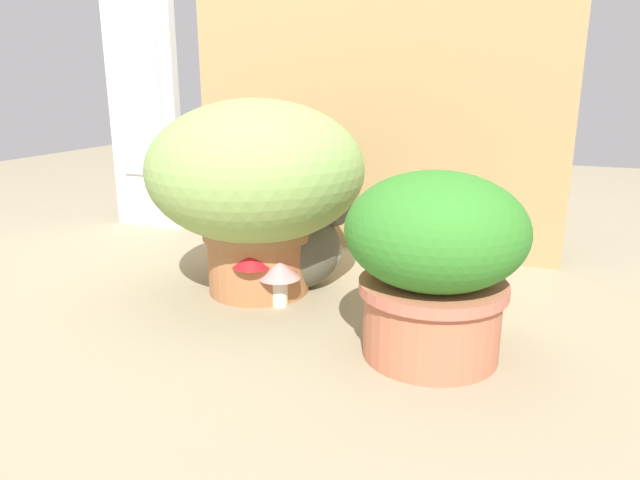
# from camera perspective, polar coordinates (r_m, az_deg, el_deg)

# --- Properties ---
(ground_plane) EXTENTS (6.00, 6.00, 0.00)m
(ground_plane) POSITION_cam_1_polar(r_m,az_deg,el_deg) (1.57, -4.25, -5.76)
(ground_plane) COLOR gray
(cardboard_backdrop) EXTENTS (1.25, 0.03, 0.95)m
(cardboard_backdrop) POSITION_cam_1_polar(r_m,az_deg,el_deg) (1.95, 4.90, 12.60)
(cardboard_backdrop) COLOR tan
(cardboard_backdrop) RESTS_ON ground
(window_panel_white) EXTENTS (0.30, 0.05, 0.90)m
(window_panel_white) POSITION_cam_1_polar(r_m,az_deg,el_deg) (2.39, -16.85, 12.04)
(window_panel_white) COLOR white
(window_panel_white) RESTS_ON ground
(grass_planter) EXTENTS (0.58, 0.58, 0.52)m
(grass_planter) POSITION_cam_1_polar(r_m,az_deg,el_deg) (1.56, -6.25, 5.83)
(grass_planter) COLOR #AB6C41
(grass_planter) RESTS_ON ground
(leafy_planter) EXTENTS (0.37, 0.37, 0.39)m
(leafy_planter) POSITION_cam_1_polar(r_m,az_deg,el_deg) (1.21, 11.12, -1.74)
(leafy_planter) COLOR #BC6A4B
(leafy_planter) RESTS_ON ground
(cat) EXTENTS (0.35, 0.31, 0.32)m
(cat) POSITION_cam_1_polar(r_m,az_deg,el_deg) (1.62, -1.75, -0.60)
(cat) COLOR #585645
(cat) RESTS_ON ground
(mushroom_ornament_red) EXTENTS (0.10, 0.10, 0.16)m
(mushroom_ornament_red) POSITION_cam_1_polar(r_m,az_deg,el_deg) (1.50, -6.71, -2.29)
(mushroom_ornament_red) COLOR silver
(mushroom_ornament_red) RESTS_ON ground
(mushroom_ornament_pink) EXTENTS (0.11, 0.11, 0.12)m
(mushroom_ornament_pink) POSITION_cam_1_polar(r_m,az_deg,el_deg) (1.50, -4.01, -3.26)
(mushroom_ornament_pink) COLOR silver
(mushroom_ornament_pink) RESTS_ON ground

